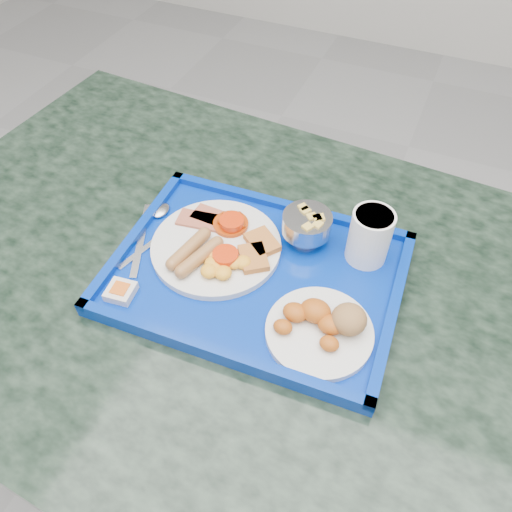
{
  "coord_description": "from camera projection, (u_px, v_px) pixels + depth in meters",
  "views": [
    {
      "loc": [
        0.11,
        -0.13,
        1.48
      ],
      "look_at": [
        -0.1,
        0.35,
        0.87
      ],
      "focal_mm": 35.0,
      "sensor_mm": 36.0,
      "label": 1
    }
  ],
  "objects": [
    {
      "name": "bread_plate",
      "position": [
        323.0,
        326.0,
        0.74
      ],
      "size": [
        0.16,
        0.16,
        0.05
      ],
      "rotation": [
        0.0,
        0.0,
        0.18
      ],
      "color": "silver",
      "rests_on": "tray"
    },
    {
      "name": "table",
      "position": [
        238.0,
        339.0,
        1.01
      ],
      "size": [
        1.36,
        0.96,
        0.82
      ],
      "rotation": [
        0.0,
        0.0,
        -0.07
      ],
      "color": "gray",
      "rests_on": "floor"
    },
    {
      "name": "main_plate",
      "position": [
        218.0,
        247.0,
        0.86
      ],
      "size": [
        0.22,
        0.22,
        0.04
      ],
      "rotation": [
        0.0,
        0.0,
        -0.35
      ],
      "color": "silver",
      "rests_on": "tray"
    },
    {
      "name": "spoon",
      "position": [
        157.0,
        220.0,
        0.91
      ],
      "size": [
        0.07,
        0.18,
        0.01
      ],
      "rotation": [
        0.0,
        0.0,
        -0.28
      ],
      "color": "#B0B0B2",
      "rests_on": "tray"
    },
    {
      "name": "jam_packet",
      "position": [
        121.0,
        291.0,
        0.8
      ],
      "size": [
        0.05,
        0.05,
        0.02
      ],
      "rotation": [
        0.0,
        0.0,
        0.11
      ],
      "color": "silver",
      "rests_on": "tray"
    },
    {
      "name": "fruit_bowl",
      "position": [
        307.0,
        224.0,
        0.85
      ],
      "size": [
        0.09,
        0.09,
        0.06
      ],
      "color": "#B0B0B2",
      "rests_on": "tray"
    },
    {
      "name": "knife",
      "position": [
        141.0,
        239.0,
        0.88
      ],
      "size": [
        0.08,
        0.17,
        0.0
      ],
      "primitive_type": "cube",
      "rotation": [
        0.0,
        0.0,
        0.41
      ],
      "color": "#B0B0B2",
      "rests_on": "tray"
    },
    {
      "name": "tray",
      "position": [
        256.0,
        274.0,
        0.84
      ],
      "size": [
        0.49,
        0.37,
        0.03
      ],
      "rotation": [
        0.0,
        0.0,
        0.04
      ],
      "color": "#032A9A",
      "rests_on": "table"
    },
    {
      "name": "juice_cup",
      "position": [
        370.0,
        235.0,
        0.82
      ],
      "size": [
        0.07,
        0.07,
        0.1
      ],
      "color": "white",
      "rests_on": "tray"
    }
  ]
}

